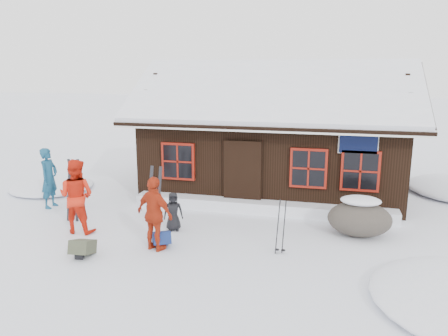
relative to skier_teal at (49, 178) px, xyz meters
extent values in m
plane|color=white|center=(4.75, -1.20, -0.91)|extent=(120.00, 120.00, 0.00)
cube|color=black|center=(6.25, 3.80, 0.34)|extent=(8.00, 5.00, 2.50)
cube|color=black|center=(6.25, 2.33, 2.44)|extent=(8.90, 3.14, 1.88)
cube|color=black|center=(6.25, 5.28, 2.44)|extent=(8.90, 3.14, 1.88)
cube|color=white|center=(6.25, 2.33, 2.58)|extent=(8.72, 3.07, 1.86)
cube|color=white|center=(6.25, 5.28, 2.58)|extent=(8.72, 3.07, 1.86)
cube|color=white|center=(6.25, 3.80, 3.31)|extent=(8.81, 0.22, 0.14)
cube|color=silver|center=(6.25, 0.85, 1.57)|extent=(8.90, 0.10, 0.20)
cube|color=black|center=(5.65, 1.25, 0.09)|extent=(1.00, 0.10, 2.00)
cube|color=black|center=(8.85, 1.22, 1.24)|extent=(1.00, 0.06, 0.60)
cube|color=maroon|center=(3.65, 1.24, 0.44)|extent=(1.04, 0.10, 1.14)
cube|color=black|center=(3.65, 1.20, 0.44)|extent=(0.90, 0.04, 1.00)
cube|color=maroon|center=(7.55, 1.24, 0.44)|extent=(1.04, 0.10, 1.14)
cube|color=black|center=(7.55, 1.20, 0.44)|extent=(0.90, 0.04, 1.00)
cube|color=maroon|center=(8.95, 1.24, 0.44)|extent=(1.04, 0.10, 1.14)
cube|color=black|center=(8.95, 1.20, 0.44)|extent=(0.90, 0.04, 1.00)
cube|color=white|center=(6.25, 1.05, -0.73)|extent=(7.60, 0.60, 0.35)
ellipsoid|color=white|center=(-1.25, 1.80, -0.91)|extent=(2.80, 2.80, 0.34)
imported|color=navy|center=(0.00, 0.00, 0.00)|extent=(0.45, 0.67, 1.81)
imported|color=red|center=(1.96, -1.63, 0.04)|extent=(0.94, 0.74, 1.90)
imported|color=#B02B12|center=(4.33, -2.23, -0.04)|extent=(1.10, 0.76, 1.73)
imported|color=black|center=(4.28, -0.94, -0.40)|extent=(0.58, 0.48, 1.01)
ellipsoid|color=#4C453D|center=(8.92, -0.15, -0.48)|extent=(1.57, 1.17, 0.86)
ellipsoid|color=white|center=(8.92, -0.15, -0.11)|extent=(0.99, 0.71, 0.22)
cube|color=black|center=(1.28, -0.95, -0.19)|extent=(0.23, 0.08, 1.53)
cube|color=black|center=(1.52, -0.99, -0.19)|extent=(0.21, 0.13, 1.53)
cube|color=black|center=(0.78, 0.07, -0.17)|extent=(0.30, 0.10, 1.57)
cube|color=black|center=(1.04, 0.03, -0.17)|extent=(0.27, 0.17, 1.57)
cube|color=black|center=(3.32, -0.18, -0.18)|extent=(0.23, 0.15, 1.54)
cube|color=black|center=(3.57, -0.13, -0.18)|extent=(0.26, 0.09, 1.54)
cylinder|color=black|center=(7.07, -1.73, -0.30)|extent=(0.09, 0.11, 1.30)
cylinder|color=black|center=(7.21, -1.73, -0.30)|extent=(0.09, 0.11, 1.30)
cube|color=navy|center=(4.39, -2.03, -0.76)|extent=(0.61, 0.66, 0.29)
cube|color=#3E422F|center=(2.91, -2.98, -0.75)|extent=(0.48, 0.60, 0.30)
camera|label=1|loc=(8.16, -10.99, 3.16)|focal=35.00mm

